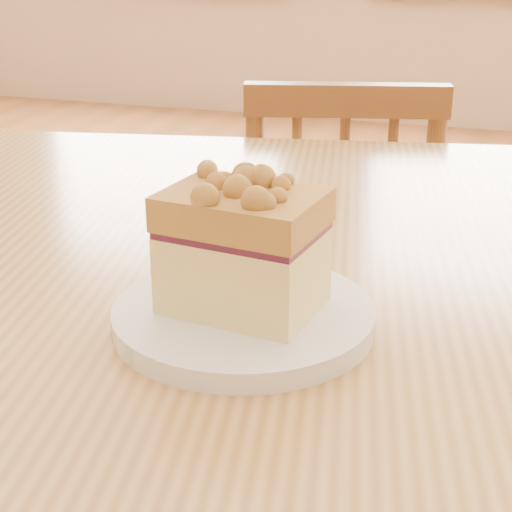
{
  "coord_description": "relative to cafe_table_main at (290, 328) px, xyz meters",
  "views": [
    {
      "loc": [
        0.29,
        -0.64,
        1.03
      ],
      "look_at": [
        0.11,
        -0.1,
        0.8
      ],
      "focal_mm": 55.0,
      "sensor_mm": 36.0,
      "label": 1
    }
  ],
  "objects": [
    {
      "name": "cake_slice",
      "position": [
        0.01,
        -0.17,
        0.16
      ],
      "size": [
        0.13,
        0.1,
        0.11
      ],
      "rotation": [
        0.0,
        0.0,
        -0.12
      ],
      "color": "#FFE890",
      "rests_on": "plate"
    },
    {
      "name": "plate",
      "position": [
        0.01,
        -0.17,
        0.1
      ],
      "size": [
        0.2,
        0.2,
        0.02
      ],
      "color": "white",
      "rests_on": "cafe_table_main"
    },
    {
      "name": "cafe_table_main",
      "position": [
        0.0,
        0.0,
        0.0
      ],
      "size": [
        1.47,
        1.12,
        0.75
      ],
      "rotation": [
        0.0,
        0.0,
        0.2
      ],
      "color": "tan",
      "rests_on": "ground"
    },
    {
      "name": "cafe_chair_main",
      "position": [
        -0.11,
        0.7,
        -0.25
      ],
      "size": [
        0.45,
        0.45,
        0.82
      ],
      "rotation": [
        0.0,
        0.0,
        3.4
      ],
      "color": "brown",
      "rests_on": "ground"
    }
  ]
}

